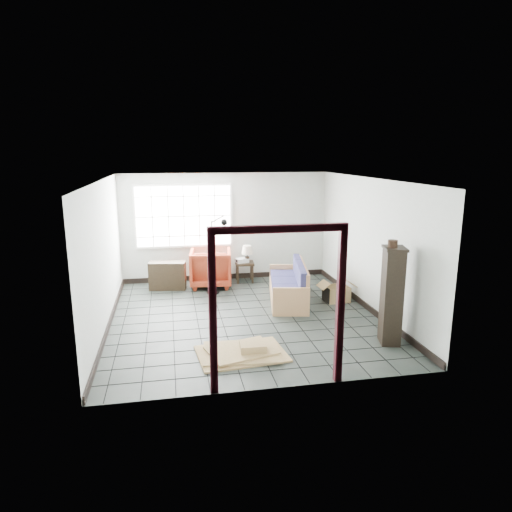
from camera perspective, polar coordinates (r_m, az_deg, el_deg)
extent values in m
plane|color=black|center=(8.82, -1.44, -7.58)|extent=(5.50, 5.50, 0.00)
cube|color=#B1B6AF|center=(11.13, -3.81, 3.64)|extent=(5.00, 0.02, 2.60)
cube|color=#B1B6AF|center=(5.84, 2.93, -4.90)|extent=(5.00, 0.02, 2.60)
cube|color=#B1B6AF|center=(8.42, -18.52, -0.01)|extent=(0.02, 5.50, 2.60)
cube|color=#B1B6AF|center=(9.18, 14.09, 1.30)|extent=(0.02, 5.50, 2.60)
cube|color=white|center=(8.27, -1.54, 9.54)|extent=(5.00, 5.50, 0.02)
cube|color=black|center=(11.37, -3.70, -2.55)|extent=(4.95, 0.03, 0.12)
cube|color=black|center=(8.77, -17.81, -7.93)|extent=(0.03, 5.45, 0.12)
cube|color=black|center=(9.49, 13.57, -6.05)|extent=(0.03, 5.45, 0.12)
cube|color=silver|center=(10.97, -9.01, 4.96)|extent=(2.32, 0.06, 1.52)
cube|color=white|center=(10.93, -9.01, 4.93)|extent=(2.20, 0.02, 1.40)
cube|color=black|center=(5.84, -5.42, -7.56)|extent=(0.10, 0.08, 2.10)
cube|color=black|center=(6.21, 10.48, -6.43)|extent=(0.10, 0.08, 2.10)
cube|color=black|center=(5.69, 2.91, 3.43)|extent=(1.80, 0.08, 0.10)
cube|color=#A7714B|center=(9.68, 3.98, -4.73)|extent=(1.03, 1.88, 0.32)
cube|color=#A7714B|center=(8.77, 4.41, -5.76)|extent=(0.71, 0.19, 0.57)
cube|color=#A7714B|center=(10.52, 3.65, -2.57)|extent=(0.71, 0.19, 0.57)
cube|color=#A7714B|center=(9.61, 5.91, -2.84)|extent=(0.40, 1.76, 0.62)
cube|color=#201A41|center=(9.05, 4.15, -4.46)|extent=(0.73, 0.68, 0.14)
cube|color=#201A41|center=(9.01, 5.80, -3.15)|extent=(0.23, 0.58, 0.46)
cube|color=#201A41|center=(9.61, 3.90, -3.41)|extent=(0.73, 0.68, 0.14)
cube|color=#201A41|center=(9.57, 5.45, -2.18)|extent=(0.23, 0.58, 0.46)
cube|color=#201A41|center=(10.17, 3.67, -2.49)|extent=(0.73, 0.68, 0.14)
cube|color=#201A41|center=(10.14, 5.14, -1.32)|extent=(0.23, 0.58, 0.46)
imported|color=maroon|center=(10.70, -5.69, -1.26)|extent=(1.02, 0.97, 0.96)
cube|color=black|center=(11.01, -1.45, -0.90)|extent=(0.47, 0.47, 0.05)
cube|color=black|center=(10.89, -2.28, -2.36)|extent=(0.05, 0.05, 0.44)
cube|color=black|center=(10.92, -0.43, -2.31)|extent=(0.05, 0.05, 0.44)
cube|color=black|center=(11.23, -2.42, -1.89)|extent=(0.05, 0.05, 0.44)
cube|color=black|center=(11.25, -0.62, -1.84)|extent=(0.05, 0.05, 0.44)
cylinder|color=black|center=(10.96, -1.11, -0.43)|extent=(0.12, 0.12, 0.14)
cylinder|color=black|center=(10.94, -1.12, 0.20)|extent=(0.03, 0.03, 0.10)
cone|color=beige|center=(10.91, -1.12, 0.79)|extent=(0.32, 0.32, 0.21)
cube|color=silver|center=(10.97, -1.76, -0.55)|extent=(0.33, 0.29, 0.10)
cylinder|color=black|center=(10.91, -2.41, -0.63)|extent=(0.04, 0.06, 0.06)
cylinder|color=black|center=(10.25, -5.38, -4.57)|extent=(0.32, 0.32, 0.03)
cylinder|color=black|center=(10.04, -5.48, -0.16)|extent=(0.03, 0.03, 1.61)
cylinder|color=black|center=(9.88, -4.81, 4.63)|extent=(0.27, 0.08, 0.14)
sphere|color=black|center=(9.88, -4.02, 4.22)|extent=(0.17, 0.17, 0.14)
cube|color=black|center=(10.63, -11.00, -2.42)|extent=(0.86, 0.44, 0.64)
cube|color=black|center=(10.63, -11.00, -2.37)|extent=(0.80, 0.39, 0.03)
cube|color=black|center=(7.73, 16.60, -4.87)|extent=(0.39, 0.46, 1.59)
cube|color=black|center=(7.53, 16.99, 0.92)|extent=(0.44, 0.51, 0.04)
cylinder|color=black|center=(7.49, 16.72, 1.47)|extent=(0.20, 0.20, 0.12)
cube|color=olive|center=(9.85, 9.99, -5.50)|extent=(0.50, 0.41, 0.02)
cube|color=black|center=(9.71, 8.75, -4.78)|extent=(0.04, 0.38, 0.32)
cube|color=olive|center=(9.90, 11.28, -4.53)|extent=(0.04, 0.38, 0.32)
cube|color=olive|center=(9.64, 10.50, -4.98)|extent=(0.47, 0.05, 0.32)
cube|color=olive|center=(9.97, 9.57, -4.34)|extent=(0.47, 0.05, 0.32)
cube|color=olive|center=(9.62, 8.43, -3.57)|extent=(0.21, 0.39, 0.13)
cube|color=olive|center=(9.87, 11.68, -3.28)|extent=(0.21, 0.39, 0.13)
cube|color=olive|center=(7.26, -1.83, -12.11)|extent=(1.44, 1.09, 0.03)
cube|color=olive|center=(7.25, -1.83, -11.91)|extent=(1.25, 0.98, 0.03)
cube|color=olive|center=(7.24, -1.83, -11.71)|extent=(1.16, 0.96, 0.03)
cube|color=olive|center=(7.20, -0.41, -11.25)|extent=(0.41, 0.34, 0.11)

